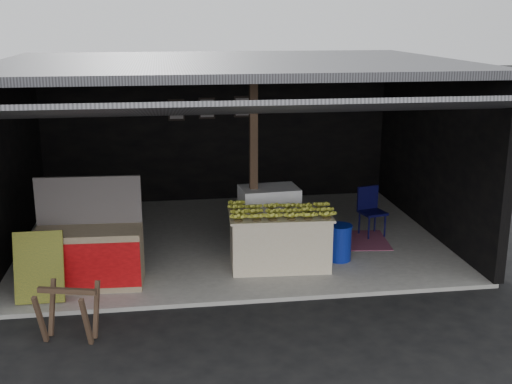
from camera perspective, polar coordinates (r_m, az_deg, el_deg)
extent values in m
plane|color=black|center=(8.62, -0.40, -9.90)|extent=(80.00, 80.00, 0.00)
cube|color=gray|center=(10.91, -2.22, -4.21)|extent=(7.00, 5.00, 0.06)
cube|color=black|center=(12.95, -3.49, 5.67)|extent=(7.00, 0.15, 2.90)
cube|color=black|center=(10.73, -21.25, 2.63)|extent=(0.15, 5.00, 2.90)
cube|color=black|center=(11.41, 15.49, 3.82)|extent=(0.15, 5.00, 2.90)
cube|color=#232326|center=(10.31, -2.39, 11.33)|extent=(7.20, 5.20, 0.12)
cube|color=#232326|center=(6.93, 0.65, 7.48)|extent=(7.40, 2.47, 0.48)
cube|color=#493124|center=(9.97, -0.22, 2.63)|extent=(0.12, 0.12, 2.85)
cube|color=silver|center=(9.59, 2.09, -4.33)|extent=(1.48, 0.94, 0.79)
cube|color=silver|center=(9.46, 2.12, -1.98)|extent=(1.54, 1.00, 0.04)
cube|color=white|center=(10.27, 1.16, -2.31)|extent=(0.96, 0.68, 1.01)
cube|color=navy|center=(9.96, 1.46, -2.57)|extent=(0.71, 0.07, 0.30)
cube|color=#B21414|center=(10.07, 1.44, -4.49)|extent=(0.45, 0.05, 0.10)
cube|color=#998466|center=(9.17, -14.60, -5.67)|extent=(1.48, 0.70, 0.81)
cube|color=red|center=(8.87, -14.81, -6.42)|extent=(1.45, 0.09, 0.64)
cube|color=white|center=(8.86, -14.82, -6.44)|extent=(0.49, 0.03, 0.16)
cube|color=#182448|center=(9.20, -14.74, -0.71)|extent=(1.45, 0.12, 0.68)
cube|color=black|center=(8.84, -18.73, -6.36)|extent=(0.63, 0.28, 0.92)
cube|color=#493124|center=(7.85, -18.62, -10.69)|extent=(0.11, 0.26, 0.66)
cube|color=#493124|center=(7.65, -14.85, -11.10)|extent=(0.11, 0.26, 0.66)
cube|color=#493124|center=(8.12, -17.66, -9.72)|extent=(0.11, 0.26, 0.66)
cube|color=#493124|center=(7.92, -14.01, -10.08)|extent=(0.11, 0.26, 0.66)
cube|color=#493124|center=(7.76, -16.46, -8.43)|extent=(0.69, 0.23, 0.06)
cylinder|color=navy|center=(9.91, 7.42, -4.56)|extent=(0.36, 0.36, 0.53)
cylinder|color=#090934|center=(10.89, 10.00, -3.16)|extent=(0.03, 0.03, 0.41)
cylinder|color=#090934|center=(11.06, 11.38, -2.95)|extent=(0.03, 0.03, 0.41)
cylinder|color=#090934|center=(11.15, 9.16, -2.69)|extent=(0.03, 0.03, 0.41)
cylinder|color=#090934|center=(11.30, 10.53, -2.50)|extent=(0.03, 0.03, 0.41)
cube|color=#090934|center=(11.04, 10.32, -1.81)|extent=(0.47, 0.47, 0.04)
cube|color=#090934|center=(11.12, 9.89, -0.52)|extent=(0.39, 0.13, 0.42)
cube|color=maroon|center=(10.83, 7.64, -4.29)|extent=(1.60, 1.16, 0.01)
cube|color=black|center=(12.75, -7.09, 7.25)|extent=(0.32, 0.03, 0.42)
cube|color=#4C4C59|center=(12.73, -7.09, 7.24)|extent=(0.26, 0.02, 0.34)
cube|color=black|center=(12.78, -4.38, 7.43)|extent=(0.32, 0.03, 0.42)
cube|color=#4C4C59|center=(12.76, -4.38, 7.42)|extent=(0.26, 0.02, 0.34)
cube|color=black|center=(12.84, -1.24, 7.60)|extent=(0.32, 0.03, 0.42)
cube|color=#4C4C59|center=(12.82, -1.23, 7.59)|extent=(0.26, 0.02, 0.34)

